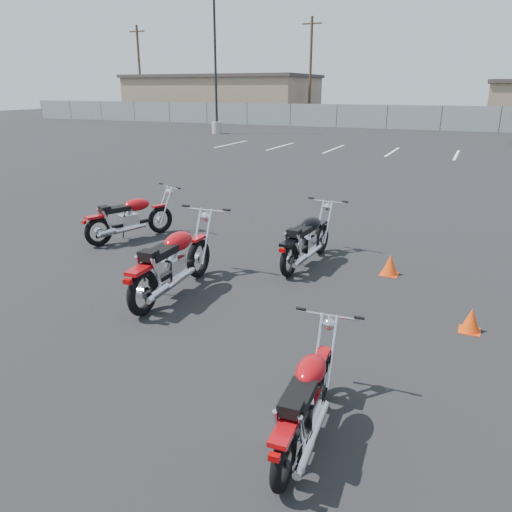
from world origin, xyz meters
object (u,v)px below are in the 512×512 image
at_px(motorcycle_third_red, 173,262).
at_px(motorcycle_rear_red, 306,400).
at_px(motorcycle_front_red, 130,218).
at_px(motorcycle_second_black, 307,240).

relative_size(motorcycle_third_red, motorcycle_rear_red, 1.29).
height_order(motorcycle_front_red, motorcycle_rear_red, motorcycle_front_red).
xyz_separation_m(motorcycle_front_red, motorcycle_third_red, (2.44, -2.14, 0.05)).
relative_size(motorcycle_second_black, motorcycle_third_red, 0.89).
relative_size(motorcycle_front_red, motorcycle_third_red, 0.88).
bearing_deg(motorcycle_third_red, motorcycle_second_black, 56.53).
xyz_separation_m(motorcycle_front_red, motorcycle_second_black, (3.86, -0.00, -0.01)).
bearing_deg(motorcycle_second_black, motorcycle_front_red, 179.96).
height_order(motorcycle_front_red, motorcycle_second_black, motorcycle_front_red).
bearing_deg(motorcycle_third_red, motorcycle_rear_red, -39.00).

